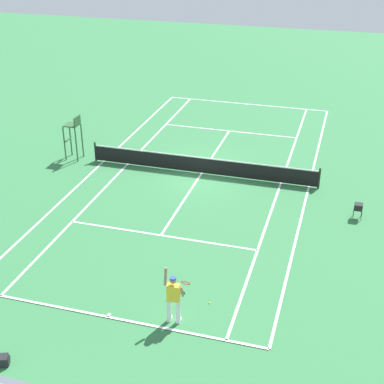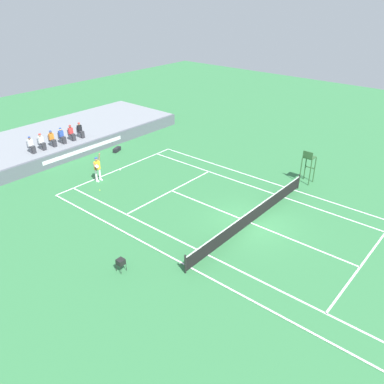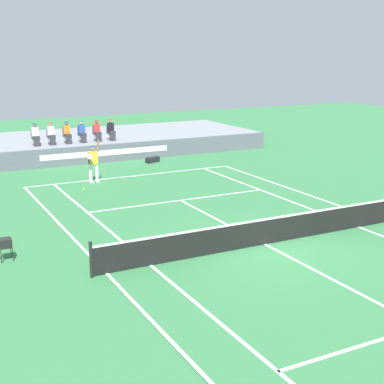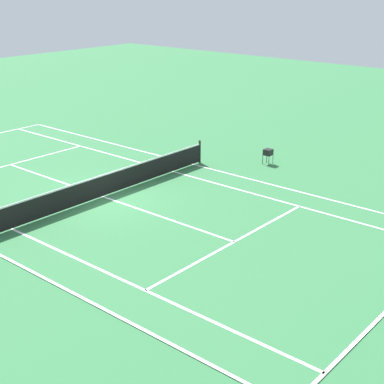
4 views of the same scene
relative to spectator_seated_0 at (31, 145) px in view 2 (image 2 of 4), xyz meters
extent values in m
plane|color=#337542|center=(3.64, -17.61, -1.64)|extent=(80.00, 80.00, 0.00)
cube|color=#337542|center=(3.64, -17.61, -1.63)|extent=(10.98, 23.78, 0.02)
cube|color=white|center=(3.64, -5.72, -1.62)|extent=(10.98, 0.10, 0.01)
cube|color=white|center=(-1.85, -17.61, -1.62)|extent=(0.10, 23.78, 0.01)
cube|color=white|center=(9.13, -17.61, -1.62)|extent=(0.10, 23.78, 0.01)
cube|color=white|center=(-0.47, -17.61, -1.62)|extent=(0.10, 23.78, 0.01)
cube|color=white|center=(7.75, -17.61, -1.62)|extent=(0.10, 23.78, 0.01)
cube|color=white|center=(3.64, -11.21, -1.62)|extent=(8.22, 0.10, 0.01)
cube|color=white|center=(3.64, -24.01, -1.62)|extent=(8.22, 0.10, 0.01)
cube|color=white|center=(3.64, -17.61, -1.62)|extent=(0.10, 12.80, 0.01)
cube|color=white|center=(3.64, -5.82, -1.62)|extent=(0.10, 0.20, 0.01)
cylinder|color=black|center=(-2.30, -17.61, -1.10)|extent=(0.10, 0.10, 1.07)
cylinder|color=black|center=(9.58, -17.61, -1.10)|extent=(0.10, 0.10, 1.07)
cube|color=black|center=(3.64, -17.61, -1.16)|extent=(11.78, 0.02, 0.84)
cube|color=white|center=(3.64, -17.61, -0.74)|extent=(11.78, 0.03, 0.06)
cube|color=#565B66|center=(3.64, -1.41, -1.13)|extent=(21.84, 0.24, 1.03)
cube|color=silver|center=(3.64, -1.54, -1.07)|extent=(7.65, 0.01, 0.32)
cube|color=gray|center=(3.64, 2.64, -1.13)|extent=(21.84, 7.87, 1.03)
cube|color=#474C56|center=(0.00, 0.02, -0.20)|extent=(0.44, 0.44, 0.06)
cube|color=#474C56|center=(0.00, 0.22, 0.05)|extent=(0.44, 0.06, 0.44)
cylinder|color=#4C4C51|center=(0.18, -0.13, -0.42)|extent=(0.04, 0.04, 0.38)
cylinder|color=#4C4C51|center=(-0.18, -0.13, -0.42)|extent=(0.04, 0.04, 0.38)
cube|color=#2D2D33|center=(0.00, -0.08, -0.12)|extent=(0.34, 0.44, 0.16)
cube|color=#2D2D33|center=(0.00, -0.28, -0.39)|extent=(0.30, 0.14, 0.44)
cube|color=white|center=(0.00, 0.08, 0.17)|extent=(0.36, 0.22, 0.52)
sphere|color=brown|center=(0.00, 0.08, 0.54)|extent=(0.20, 0.20, 0.20)
cylinder|color=#2D4CA8|center=(0.00, 0.08, 0.63)|extent=(0.19, 0.19, 0.05)
cube|color=#474C56|center=(0.89, 0.02, -0.20)|extent=(0.44, 0.44, 0.06)
cube|color=#474C56|center=(0.89, 0.22, 0.05)|extent=(0.44, 0.06, 0.44)
cylinder|color=#4C4C51|center=(1.06, -0.13, -0.42)|extent=(0.04, 0.04, 0.38)
cylinder|color=#4C4C51|center=(0.71, -0.13, -0.42)|extent=(0.04, 0.04, 0.38)
cube|color=#2D2D33|center=(0.89, -0.08, -0.12)|extent=(0.34, 0.44, 0.16)
cube|color=#2D2D33|center=(0.89, -0.28, -0.39)|extent=(0.30, 0.14, 0.44)
cube|color=white|center=(0.89, 0.08, 0.17)|extent=(0.36, 0.22, 0.52)
sphere|color=#A37556|center=(0.89, 0.08, 0.54)|extent=(0.20, 0.20, 0.20)
cylinder|color=red|center=(0.89, 0.08, 0.63)|extent=(0.19, 0.19, 0.05)
cube|color=#474C56|center=(1.82, 0.02, -0.20)|extent=(0.44, 0.44, 0.06)
cube|color=#474C56|center=(1.82, 0.22, 0.05)|extent=(0.44, 0.06, 0.44)
cylinder|color=#4C4C51|center=(1.99, -0.13, -0.42)|extent=(0.04, 0.04, 0.38)
cylinder|color=#4C4C51|center=(1.64, -0.13, -0.42)|extent=(0.04, 0.04, 0.38)
cube|color=#2D2D33|center=(1.82, -0.08, -0.12)|extent=(0.34, 0.44, 0.16)
cube|color=#2D2D33|center=(1.82, -0.28, -0.39)|extent=(0.30, 0.14, 0.44)
cube|color=orange|center=(1.82, 0.08, 0.17)|extent=(0.36, 0.22, 0.52)
sphere|color=brown|center=(1.82, 0.08, 0.54)|extent=(0.20, 0.20, 0.20)
cylinder|color=#2D4CA8|center=(1.82, 0.08, 0.63)|extent=(0.19, 0.19, 0.05)
cube|color=#474C56|center=(2.71, 0.02, -0.20)|extent=(0.44, 0.44, 0.06)
cube|color=#474C56|center=(2.71, 0.22, 0.05)|extent=(0.44, 0.06, 0.44)
cylinder|color=#4C4C51|center=(2.89, -0.13, -0.42)|extent=(0.04, 0.04, 0.38)
cylinder|color=#4C4C51|center=(2.53, -0.13, -0.42)|extent=(0.04, 0.04, 0.38)
cube|color=#2D2D33|center=(2.71, -0.08, -0.12)|extent=(0.34, 0.44, 0.16)
cube|color=#2D2D33|center=(2.71, -0.28, -0.39)|extent=(0.30, 0.14, 0.44)
cube|color=#2D4CA8|center=(2.71, 0.08, 0.17)|extent=(0.36, 0.22, 0.52)
sphere|color=tan|center=(2.71, 0.08, 0.54)|extent=(0.20, 0.20, 0.20)
cylinder|color=#2D4CA8|center=(2.71, 0.08, 0.63)|extent=(0.19, 0.19, 0.05)
cube|color=#474C56|center=(3.63, 0.02, -0.20)|extent=(0.44, 0.44, 0.06)
cube|color=#474C56|center=(3.63, 0.22, 0.05)|extent=(0.44, 0.06, 0.44)
cylinder|color=#4C4C51|center=(3.80, -0.13, -0.42)|extent=(0.04, 0.04, 0.38)
cylinder|color=#4C4C51|center=(3.45, -0.13, -0.42)|extent=(0.04, 0.04, 0.38)
cube|color=#2D2D33|center=(3.63, -0.08, -0.12)|extent=(0.34, 0.44, 0.16)
cube|color=#2D2D33|center=(3.63, -0.28, -0.39)|extent=(0.30, 0.14, 0.44)
cube|color=red|center=(3.63, 0.08, 0.17)|extent=(0.36, 0.22, 0.52)
sphere|color=brown|center=(3.63, 0.08, 0.54)|extent=(0.20, 0.20, 0.20)
cylinder|color=red|center=(3.63, 0.08, 0.63)|extent=(0.19, 0.19, 0.05)
cube|color=#474C56|center=(4.50, 0.02, -0.20)|extent=(0.44, 0.44, 0.06)
cube|color=#474C56|center=(4.50, 0.22, 0.05)|extent=(0.44, 0.06, 0.44)
cylinder|color=#4C4C51|center=(4.68, -0.13, -0.42)|extent=(0.04, 0.04, 0.38)
cylinder|color=#4C4C51|center=(4.33, -0.13, -0.42)|extent=(0.04, 0.04, 0.38)
cube|color=#2D2D33|center=(4.50, -0.08, -0.12)|extent=(0.34, 0.44, 0.16)
cube|color=#2D2D33|center=(4.50, -0.28, -0.39)|extent=(0.30, 0.14, 0.44)
cube|color=black|center=(4.50, 0.08, 0.17)|extent=(0.36, 0.22, 0.52)
sphere|color=#A37556|center=(4.50, 0.08, 0.54)|extent=(0.20, 0.20, 0.20)
cylinder|color=red|center=(4.50, 0.08, 0.63)|extent=(0.19, 0.19, 0.05)
cylinder|color=white|center=(1.58, -6.12, -1.18)|extent=(0.15, 0.15, 0.92)
cylinder|color=white|center=(1.26, -6.13, -1.18)|extent=(0.15, 0.15, 0.92)
cube|color=white|center=(1.58, -6.18, -1.59)|extent=(0.13, 0.28, 0.10)
cube|color=white|center=(1.26, -6.19, -1.59)|extent=(0.13, 0.28, 0.10)
cube|color=yellow|center=(1.42, -6.12, -0.42)|extent=(0.41, 0.25, 0.60)
sphere|color=#A37556|center=(1.42, -6.12, 0.05)|extent=(0.22, 0.22, 0.22)
cylinder|color=#2D4CA8|center=(1.42, -6.12, 0.14)|extent=(0.21, 0.21, 0.06)
cylinder|color=#A37556|center=(1.68, -6.15, 0.14)|extent=(0.10, 0.22, 0.61)
cylinder|color=#A37556|center=(1.16, -6.23, -0.40)|extent=(0.10, 0.33, 0.56)
cylinder|color=black|center=(1.12, -6.35, -0.53)|extent=(0.04, 0.19, 0.25)
torus|color=red|center=(1.12, -6.53, -0.27)|extent=(0.31, 0.20, 0.26)
cylinder|color=silver|center=(1.12, -6.53, -0.27)|extent=(0.27, 0.17, 0.22)
sphere|color=#D1E533|center=(0.52, -7.38, -1.61)|extent=(0.07, 0.07, 0.07)
cylinder|color=#2D562D|center=(11.20, -17.26, -0.69)|extent=(0.07, 0.07, 1.90)
cylinder|color=#2D562D|center=(11.20, -17.96, -0.69)|extent=(0.07, 0.07, 1.90)
cylinder|color=#2D562D|center=(10.50, -17.26, -0.69)|extent=(0.07, 0.07, 1.90)
cylinder|color=#2D562D|center=(10.50, -17.96, -0.69)|extent=(0.07, 0.07, 1.90)
cube|color=#2D562D|center=(10.85, -17.61, 0.29)|extent=(0.70, 0.70, 0.06)
cube|color=#2D562D|center=(10.50, -17.61, 0.56)|extent=(0.06, 0.70, 0.48)
cube|color=#2D562D|center=(11.16, -17.61, -0.59)|extent=(0.10, 0.70, 0.04)
cube|color=black|center=(6.01, -2.72, -1.48)|extent=(0.90, 0.60, 0.32)
cylinder|color=black|center=(5.62, -2.87, -1.48)|extent=(0.17, 0.32, 0.32)
cylinder|color=black|center=(6.40, -2.57, -1.48)|extent=(0.17, 0.32, 0.32)
cube|color=black|center=(-4.22, -15.11, -1.08)|extent=(0.36, 0.36, 0.28)
cylinder|color=black|center=(-4.39, -15.28, -1.43)|extent=(0.02, 0.02, 0.42)
cylinder|color=black|center=(-4.05, -15.28, -1.43)|extent=(0.02, 0.02, 0.42)
cylinder|color=black|center=(-4.39, -14.94, -1.43)|extent=(0.02, 0.02, 0.42)
cylinder|color=black|center=(-4.05, -14.94, -1.43)|extent=(0.02, 0.02, 0.42)
ellipsoid|color=#D1E533|center=(-4.22, -15.11, -1.00)|extent=(0.30, 0.30, 0.12)
camera|label=1|loc=(-3.34, 7.95, 10.78)|focal=52.99mm
camera|label=2|loc=(-13.79, -27.73, 10.89)|focal=37.03mm
camera|label=3|loc=(-6.55, -32.07, 4.58)|focal=52.33mm
camera|label=4|loc=(17.62, -1.13, 6.50)|focal=54.36mm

